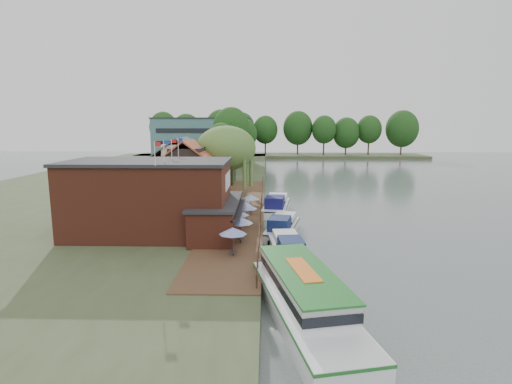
{
  "coord_description": "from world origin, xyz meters",
  "views": [
    {
      "loc": [
        -4.71,
        -38.55,
        11.68
      ],
      "look_at": [
        -6.0,
        12.0,
        3.0
      ],
      "focal_mm": 28.0,
      "sensor_mm": 36.0,
      "label": 1
    }
  ],
  "objects": [
    {
      "name": "cruiser_0",
      "position": [
        -2.76,
        -4.71,
        1.1
      ],
      "size": [
        3.86,
        9.44,
        2.2
      ],
      "primitive_type": null,
      "rotation": [
        0.0,
        0.0,
        0.1
      ],
      "color": "silver",
      "rests_on": "ground"
    },
    {
      "name": "bank_tree_1",
      "position": [
        -12.36,
        49.13,
        8.13
      ],
      "size": [
        8.09,
        8.09,
        14.27
      ],
      "primitive_type": null,
      "color": "#143811",
      "rests_on": "land_bank"
    },
    {
      "name": "bank_tree_0",
      "position": [
        -13.72,
        41.89,
        6.43
      ],
      "size": [
        6.1,
        6.1,
        10.86
      ],
      "primitive_type": null,
      "color": "#143811",
      "rests_on": "land_bank"
    },
    {
      "name": "bank_tree_5",
      "position": [
        -16.0,
        93.52,
        7.14
      ],
      "size": [
        6.64,
        6.64,
        12.29
      ],
      "primitive_type": null,
      "color": "#143811",
      "rests_on": "land_bank"
    },
    {
      "name": "cottage_a",
      "position": [
        -15.0,
        14.0,
        5.25
      ],
      "size": [
        8.6,
        7.6,
        8.5
      ],
      "primitive_type": null,
      "color": "black",
      "rests_on": "land_bank"
    },
    {
      "name": "land_bank",
      "position": [
        -30.0,
        35.0,
        0.5
      ],
      "size": [
        50.0,
        140.0,
        1.0
      ],
      "primitive_type": "cube",
      "color": "#384728",
      "rests_on": "ground"
    },
    {
      "name": "bank_tree_2",
      "position": [
        -10.02,
        56.7,
        6.93
      ],
      "size": [
        6.26,
        6.26,
        11.87
      ],
      "primitive_type": null,
      "color": "#143811",
      "rests_on": "land_bank"
    },
    {
      "name": "umbrella_1",
      "position": [
        -6.99,
        -4.05,
        2.29
      ],
      "size": [
        2.32,
        2.32,
        2.38
      ],
      "primitive_type": null,
      "color": "navy",
      "rests_on": "quay_deck"
    },
    {
      "name": "cottage_c",
      "position": [
        -14.0,
        33.0,
        5.25
      ],
      "size": [
        7.6,
        7.6,
        8.5
      ],
      "primitive_type": null,
      "color": "black",
      "rests_on": "land_bank"
    },
    {
      "name": "cruiser_1",
      "position": [
        -2.96,
        2.77,
        1.12
      ],
      "size": [
        4.92,
        9.79,
        2.25
      ],
      "primitive_type": null,
      "rotation": [
        0.0,
        0.0,
        -0.21
      ],
      "color": "silver",
      "rests_on": "ground"
    },
    {
      "name": "bank_tree_4",
      "position": [
        -18.29,
        84.02,
        7.18
      ],
      "size": [
        7.36,
        7.36,
        12.36
      ],
      "primitive_type": null,
      "color": "#143811",
      "rests_on": "land_bank"
    },
    {
      "name": "umbrella_2",
      "position": [
        -7.53,
        -0.91,
        2.29
      ],
      "size": [
        2.38,
        2.38,
        2.38
      ],
      "primitive_type": null,
      "color": "navy",
      "rests_on": "quay_deck"
    },
    {
      "name": "swan",
      "position": [
        -1.97,
        -13.45,
        0.22
      ],
      "size": [
        0.44,
        0.44,
        0.44
      ],
      "primitive_type": "sphere",
      "color": "white",
      "rests_on": "ground"
    },
    {
      "name": "tour_boat",
      "position": [
        -2.31,
        -16.24,
        1.53
      ],
      "size": [
        6.85,
        14.57,
        3.07
      ],
      "primitive_type": null,
      "rotation": [
        0.0,
        0.0,
        0.21
      ],
      "color": "silver",
      "rests_on": "ground"
    },
    {
      "name": "ground",
      "position": [
        0.0,
        0.0,
        0.0
      ],
      "size": [
        260.0,
        260.0,
        0.0
      ],
      "primitive_type": "plane",
      "color": "#495451",
      "rests_on": "ground"
    },
    {
      "name": "quay_rail",
      "position": [
        -5.3,
        10.5,
        1.5
      ],
      "size": [
        0.2,
        49.0,
        1.0
      ],
      "primitive_type": null,
      "color": "black",
      "rests_on": "land_bank"
    },
    {
      "name": "quay_deck",
      "position": [
        -8.0,
        10.0,
        1.05
      ],
      "size": [
        6.0,
        50.0,
        0.1
      ],
      "primitive_type": "cube",
      "color": "#47301E",
      "rests_on": "land_bank"
    },
    {
      "name": "cruiser_2",
      "position": [
        -3.35,
        13.31,
        1.27
      ],
      "size": [
        4.6,
        10.74,
        2.54
      ],
      "primitive_type": null,
      "rotation": [
        0.0,
        0.0,
        -0.12
      ],
      "color": "white",
      "rests_on": "ground"
    },
    {
      "name": "cottage_b",
      "position": [
        -18.0,
        24.0,
        5.25
      ],
      "size": [
        9.6,
        8.6,
        8.5
      ],
      "primitive_type": null,
      "color": "beige",
      "rests_on": "land_bank"
    },
    {
      "name": "pub",
      "position": [
        -14.0,
        -1.0,
        4.65
      ],
      "size": [
        20.0,
        11.0,
        7.3
      ],
      "primitive_type": null,
      "color": "maroon",
      "rests_on": "land_bank"
    },
    {
      "name": "umbrella_3",
      "position": [
        -6.7,
        2.08,
        2.29
      ],
      "size": [
        2.17,
        2.17,
        2.38
      ],
      "primitive_type": null,
      "color": "navy",
      "rests_on": "quay_deck"
    },
    {
      "name": "hotel_block",
      "position": [
        -22.0,
        70.0,
        7.15
      ],
      "size": [
        25.4,
        12.4,
        12.3
      ],
      "primitive_type": null,
      "color": "#38666B",
      "rests_on": "land_bank"
    },
    {
      "name": "umbrella_5",
      "position": [
        -6.51,
        7.37,
        2.29
      ],
      "size": [
        2.08,
        2.08,
        2.38
      ],
      "primitive_type": null,
      "color": "navy",
      "rests_on": "quay_deck"
    },
    {
      "name": "bank_tree_3",
      "position": [
        -16.61,
        77.4,
        6.5
      ],
      "size": [
        6.56,
        6.56,
        11.0
      ],
      "primitive_type": null,
      "color": "#143811",
      "rests_on": "land_bank"
    },
    {
      "name": "umbrella_4",
      "position": [
        -7.39,
        4.01,
        2.29
      ],
      "size": [
        2.23,
        2.23,
        2.38
      ],
      "primitive_type": null,
      "color": "navy",
      "rests_on": "quay_deck"
    },
    {
      "name": "willow",
      "position": [
        -10.5,
        19.0,
        6.21
      ],
      "size": [
        8.6,
        8.6,
        10.43
      ],
      "primitive_type": null,
      "color": "#476B2D",
      "rests_on": "land_bank"
    },
    {
      "name": "umbrella_0",
      "position": [
        -7.36,
        -7.62,
        2.29
      ],
      "size": [
        2.27,
        2.27,
        2.38
      ],
      "primitive_type": null,
      "color": "navy",
      "rests_on": "quay_deck"
    }
  ]
}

